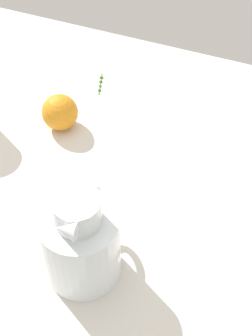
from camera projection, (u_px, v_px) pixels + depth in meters
The scene contains 4 objects.
ground_plane at pixel (139, 183), 98.92cm from camera, with size 127.64×87.22×3.00cm, color silver.
juice_pitcher at pixel (81, 246), 79.74cm from camera, with size 12.44×16.77×18.76cm.
loose_orange_1 at pixel (60, 112), 104.92cm from camera, with size 7.52×7.52×7.52cm, color orange.
herb_sprig_0 at pixel (100, 82), 117.01cm from camera, with size 2.73×7.46×0.96cm.
Camera 1 is at (21.43, -60.33, 74.01)cm, focal length 54.41 mm.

